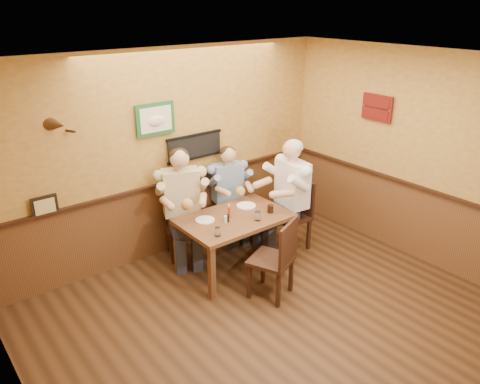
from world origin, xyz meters
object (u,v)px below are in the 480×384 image
object	(u,v)px
chair_back_left	(183,224)
chair_back_right	(228,209)
chair_near_side	(271,258)
water_glass_left	(218,232)
chair_right_end	(291,215)
diner_white_elder	(292,201)
cola_tumbler	(270,209)
hot_sauce_bottle	(229,211)
salt_shaker	(226,219)
dining_table	(235,223)
diner_blue_polo	(228,197)
pepper_shaker	(228,218)
diner_tan_shirt	(182,210)
water_glass_mid	(258,216)

from	to	relation	value
chair_back_left	chair_back_right	xyz separation A→B (m)	(0.85, 0.10, -0.05)
chair_near_side	water_glass_left	bearing A→B (deg)	-70.14
chair_right_end	diner_white_elder	bearing A→B (deg)	180.00
chair_near_side	diner_white_elder	size ratio (longest dim) A/B	0.70
chair_back_left	chair_right_end	world-z (taller)	chair_right_end
chair_back_left	cola_tumbler	size ratio (longest dim) A/B	9.45
chair_back_left	hot_sauce_bottle	size ratio (longest dim) A/B	5.93
cola_tumbler	salt_shaker	bearing A→B (deg)	169.81
diner_white_elder	cola_tumbler	world-z (taller)	diner_white_elder
water_glass_left	cola_tumbler	xyz separation A→B (m)	(0.92, 0.10, -0.00)
dining_table	chair_right_end	xyz separation A→B (m)	(0.98, -0.04, -0.15)
chair_back_right	diner_blue_polo	distance (m)	0.19
diner_white_elder	cola_tumbler	distance (m)	0.55
diner_white_elder	pepper_shaker	world-z (taller)	diner_white_elder
chair_right_end	diner_white_elder	world-z (taller)	diner_white_elder
diner_tan_shirt	diner_blue_polo	distance (m)	0.86
diner_white_elder	hot_sauce_bottle	xyz separation A→B (m)	(-1.04, 0.07, 0.11)
chair_near_side	diner_white_elder	distance (m)	1.26
chair_right_end	cola_tumbler	size ratio (longest dim) A/B	9.69
hot_sauce_bottle	chair_near_side	bearing A→B (deg)	-88.23
dining_table	diner_blue_polo	distance (m)	0.94
chair_back_right	water_glass_mid	xyz separation A→B (m)	(-0.32, -1.05, 0.37)
water_glass_mid	chair_near_side	bearing A→B (deg)	-112.60
water_glass_left	pepper_shaker	xyz separation A→B (m)	(0.32, 0.23, -0.01)
water_glass_left	water_glass_mid	bearing A→B (deg)	2.45
cola_tumbler	diner_blue_polo	bearing A→B (deg)	87.84
water_glass_mid	hot_sauce_bottle	xyz separation A→B (m)	(-0.23, 0.29, 0.02)
diner_tan_shirt	water_glass_mid	xyz separation A→B (m)	(0.53, -0.95, 0.11)
chair_back_right	diner_tan_shirt	size ratio (longest dim) A/B	0.63
dining_table	hot_sauce_bottle	bearing A→B (deg)	147.88
chair_near_side	cola_tumbler	size ratio (longest dim) A/B	9.70
chair_right_end	pepper_shaker	distance (m)	1.17
diner_white_elder	chair_back_left	bearing A→B (deg)	-111.49
chair_right_end	dining_table	bearing A→B (deg)	-84.98
chair_back_left	chair_near_side	world-z (taller)	chair_near_side
chair_back_left	diner_white_elder	distance (m)	1.55
chair_back_right	hot_sauce_bottle	distance (m)	1.01
pepper_shaker	chair_back_left	bearing A→B (deg)	105.63
diner_tan_shirt	hot_sauce_bottle	size ratio (longest dim) A/B	8.48
diner_tan_shirt	diner_white_elder	world-z (taller)	diner_white_elder
cola_tumbler	salt_shaker	size ratio (longest dim) A/B	1.08
diner_blue_polo	salt_shaker	distance (m)	1.11
chair_near_side	diner_white_elder	xyz separation A→B (m)	(1.01, 0.71, 0.22)
water_glass_mid	diner_blue_polo	bearing A→B (deg)	73.23
water_glass_mid	salt_shaker	size ratio (longest dim) A/B	1.23
chair_right_end	hot_sauce_bottle	xyz separation A→B (m)	(-1.04, 0.07, 0.33)
chair_near_side	diner_tan_shirt	distance (m)	1.49
cola_tumbler	hot_sauce_bottle	distance (m)	0.56
pepper_shaker	salt_shaker	bearing A→B (deg)	-165.72
water_glass_left	water_glass_mid	size ratio (longest dim) A/B	0.92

